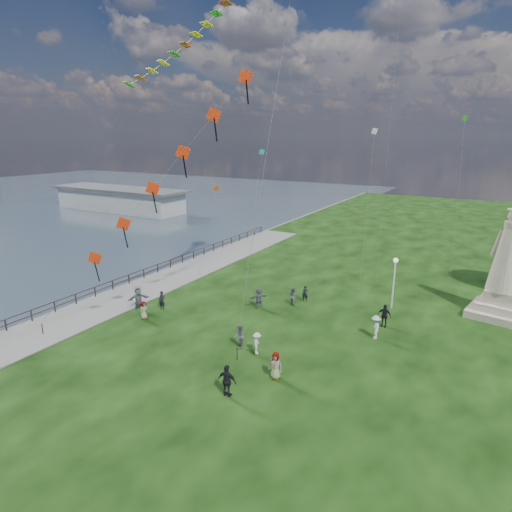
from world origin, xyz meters
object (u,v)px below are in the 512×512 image
Objects in this scene: person_4 at (276,366)px; person_10 at (144,310)px; person_8 at (376,327)px; person_11 at (259,298)px; statue at (505,277)px; person_2 at (257,343)px; person_9 at (384,315)px; pier_pavilion at (119,199)px; person_3 at (227,381)px; person_0 at (162,300)px; person_1 at (239,336)px; lamppost at (395,272)px; person_7 at (293,296)px; person_6 at (305,294)px; person_5 at (138,299)px.

person_10 is (-12.86, 2.47, -0.12)m from person_4.
person_8 is 0.98× the size of person_11.
statue is 4.90× the size of person_11.
person_9 reaches higher than person_2.
pier_pavilion reaches higher than person_3.
person_3 is (11.47, -7.51, 0.16)m from person_0.
person_1 is 9.66m from person_8.
person_11 reaches higher than person_1.
person_2 is at bearing -115.42° from lamppost.
person_7 is at bearing -155.32° from lamppost.
person_0 is 10.94m from person_7.
pier_pavilion is at bearing -164.91° from person_1.
statue is 5.45× the size of person_0.
person_0 is 1.09× the size of person_6.
person_6 is 8.11m from person_8.
statue is 5.94× the size of person_6.
person_8 is at bearing 59.80° from person_4.
person_1 reaches higher than person_4.
person_8 is (0.28, -6.22, -2.28)m from lamppost.
person_2 reaches higher than person_6.
person_0 is at bearing -36.41° from person_3.
person_4 is at bearing -27.21° from person_0.
person_0 reaches higher than person_6.
person_4 is at bearing -120.27° from person_3.
person_9 is (7.57, 8.38, 0.02)m from person_1.
pier_pavilion is 58.21m from person_11.
person_6 is at bearing -87.01° from person_7.
person_1 is 1.13× the size of person_7.
person_8 is (7.54, 6.04, -0.00)m from person_1.
person_0 is 7.96m from person_11.
lamppost reaches higher than person_4.
person_2 is at bearing 64.09° from person_11.
person_6 is (-6.82, -2.30, -2.41)m from lamppost.
person_6 is at bearing 173.74° from person_11.
person_2 is at bearing 131.90° from person_7.
person_5 is at bearing -22.69° from person_11.
person_5 reaches higher than person_2.
person_1 reaches higher than person_7.
person_1 is 1.01× the size of person_4.
lamppost is at bearing 70.76° from person_4.
person_7 is (10.56, 7.34, -0.18)m from person_5.
person_4 is (-11.17, -17.01, -2.40)m from statue.
person_9 reaches higher than person_10.
person_2 is at bearing 133.67° from person_4.
person_3 is 14.36m from person_9.
statue is 5.01× the size of person_1.
person_2 is at bearing -64.45° from person_5.
lamppost is at bearing -48.14° from person_2.
person_4 reaches higher than person_6.
person_1 is 7.18m from person_11.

